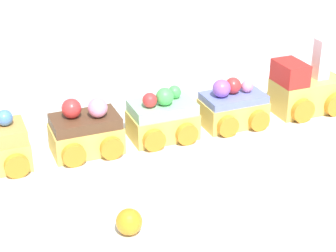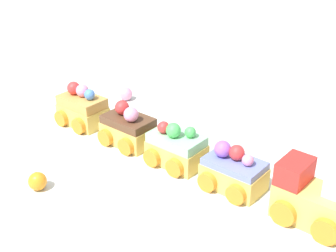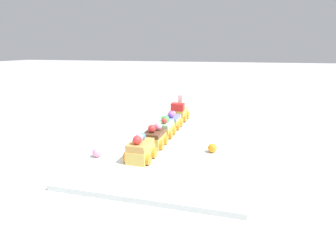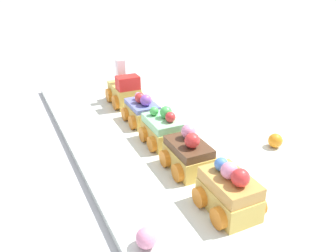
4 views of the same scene
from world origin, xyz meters
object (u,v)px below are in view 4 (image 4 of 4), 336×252
gumball_pink (147,238)px  gumball_orange (275,141)px  cake_car_chocolate (188,155)px  cake_train_locomotive (123,91)px  cake_car_blueberry (142,111)px  cake_car_mint (162,130)px  cake_car_caramel (229,192)px

gumball_pink → gumball_orange: 0.29m
cake_car_chocolate → gumball_orange: size_ratio=3.27×
cake_car_chocolate → cake_train_locomotive: bearing=0.0°
cake_car_blueberry → cake_car_chocolate: (-0.18, 0.01, 0.00)m
cake_car_blueberry → gumball_orange: (-0.19, -0.15, -0.01)m
cake_train_locomotive → cake_car_mint: size_ratio=1.47×
cake_train_locomotive → cake_car_mint: bearing=-179.9°
cake_car_chocolate → cake_car_caramel: (-0.10, 0.00, 0.00)m
cake_car_mint → cake_car_chocolate: bearing=179.9°
gumball_orange → cake_car_blueberry: bearing=38.9°
cake_car_caramel → gumball_pink: (-0.01, 0.11, -0.01)m
gumball_pink → cake_car_mint: bearing=-30.4°
gumball_pink → gumball_orange: bearing=-69.8°
cake_train_locomotive → cake_car_chocolate: cake_train_locomotive is taller
cake_car_mint → gumball_pink: size_ratio=3.31×
gumball_orange → cake_car_chocolate: bearing=86.7°
cake_car_mint → gumball_pink: 0.23m
cake_train_locomotive → cake_car_caramel: size_ratio=1.47×
cake_car_mint → gumball_orange: size_ratio=3.27×
cake_car_blueberry → gumball_orange: size_ratio=3.27×
gumball_pink → gumball_orange: same height
cake_car_mint → gumball_pink: (-0.20, 0.12, -0.01)m
cake_car_mint → gumball_orange: 0.18m
cake_car_blueberry → gumball_orange: bearing=-139.3°
cake_car_chocolate → gumball_pink: 0.16m
cake_car_mint → cake_car_caramel: cake_car_caramel is taller
cake_car_mint → cake_car_caramel: size_ratio=1.00×
cake_car_blueberry → cake_car_chocolate: size_ratio=1.00×
cake_car_chocolate → cake_car_caramel: 0.10m
gumball_pink → cake_car_caramel: bearing=-85.4°
cake_train_locomotive → gumball_orange: size_ratio=4.80×
cake_train_locomotive → cake_car_chocolate: size_ratio=1.47×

